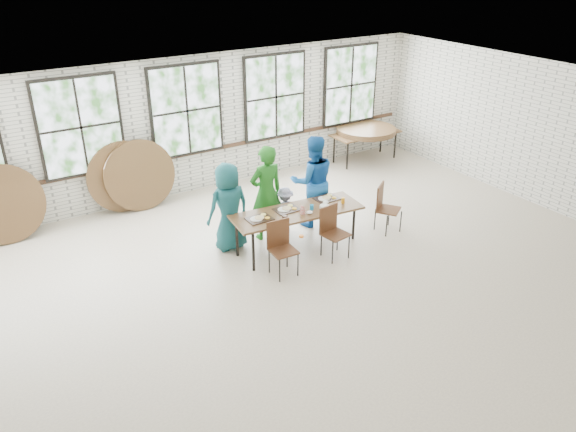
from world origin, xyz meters
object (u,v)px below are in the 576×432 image
at_px(chair_near_right, 332,227).
at_px(storage_table, 366,135).
at_px(chair_near_left, 281,243).
at_px(dining_table, 297,213).

distance_m(chair_near_right, storage_table, 5.04).
distance_m(chair_near_left, storage_table, 5.86).
xyz_separation_m(chair_near_right, storage_table, (3.63, 3.49, 0.13)).
bearing_deg(chair_near_left, chair_near_right, 3.80).
xyz_separation_m(chair_near_left, chair_near_right, (1.07, 0.01, 0.00)).
distance_m(chair_near_left, chair_near_right, 1.07).
relative_size(chair_near_left, storage_table, 0.53).
xyz_separation_m(dining_table, chair_near_left, (-0.71, -0.58, -0.13)).
height_order(dining_table, storage_table, same).
bearing_deg(storage_table, chair_near_left, -143.05).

